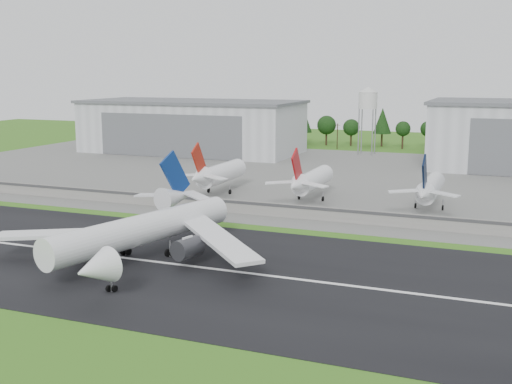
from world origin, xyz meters
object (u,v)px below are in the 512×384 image
at_px(main_airliner, 142,237).
at_px(parked_jet_red_a, 217,174).
at_px(parked_jet_red_b, 310,181).
at_px(parked_jet_navy, 429,189).

height_order(main_airliner, parked_jet_red_a, main_airliner).
bearing_deg(main_airliner, parked_jet_red_a, -62.07).
bearing_deg(parked_jet_red_a, parked_jet_red_b, -0.07).
xyz_separation_m(parked_jet_red_a, parked_jet_red_b, (28.42, -0.03, -0.20)).
distance_m(parked_jet_red_a, parked_jet_red_b, 28.42).
height_order(parked_jet_red_b, parked_jet_navy, parked_jet_red_b).
xyz_separation_m(parked_jet_red_b, parked_jet_navy, (32.42, -0.02, -0.11)).
xyz_separation_m(main_airliner, parked_jet_navy, (45.18, 66.93, 0.97)).
distance_m(parked_jet_red_b, parked_jet_navy, 32.42).
distance_m(main_airliner, parked_jet_navy, 80.75).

